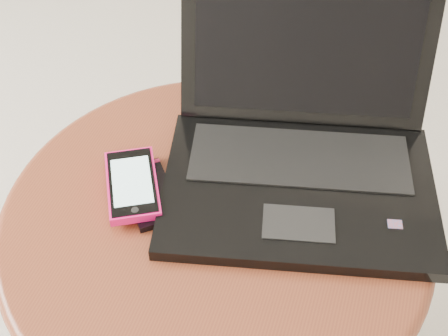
% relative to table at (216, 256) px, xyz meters
% --- Properties ---
extents(table, '(0.59, 0.59, 0.47)m').
position_rel_table_xyz_m(table, '(0.00, 0.00, 0.00)').
color(table, '#4F2C18').
rests_on(table, ground).
extents(laptop, '(0.43, 0.41, 0.23)m').
position_rel_table_xyz_m(laptop, '(0.09, 0.11, 0.14)').
color(laptop, black).
rests_on(laptop, table).
extents(phone_black, '(0.12, 0.13, 0.01)m').
position_rel_table_xyz_m(phone_black, '(-0.09, -0.00, 0.10)').
color(phone_black, black).
rests_on(phone_black, table).
extents(phone_pink, '(0.12, 0.14, 0.02)m').
position_rel_table_xyz_m(phone_pink, '(-0.12, -0.00, 0.12)').
color(phone_pink, '#FF1372').
rests_on(phone_pink, phone_black).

